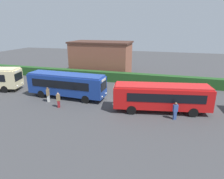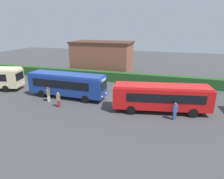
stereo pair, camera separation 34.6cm
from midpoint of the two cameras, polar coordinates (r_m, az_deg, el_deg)
The scene contains 9 objects.
ground_plane at distance 25.16m, azimuth -1.68°, elevation -3.01°, with size 105.62×105.62×0.00m, color #424244.
bus_blue at distance 26.11m, azimuth -12.64°, elevation 1.62°, with size 10.49×2.79×3.22m.
bus_red at distance 21.85m, azimuth 14.55°, elevation -1.99°, with size 10.57×4.19×3.04m.
person_left at distance 25.45m, azimuth -17.68°, elevation -1.26°, with size 0.37×0.52×1.88m.
person_center at distance 23.37m, azimuth -14.94°, elevation -2.80°, with size 0.45×0.37×1.81m.
person_right at distance 20.62m, azimuth 18.30°, elevation -5.95°, with size 0.53×0.43×1.83m.
hedge_row at distance 33.03m, azimuth 3.14°, elevation 3.56°, with size 64.81×1.28×1.61m, color #235121.
depot_building at distance 38.08m, azimuth -2.56°, elevation 9.11°, with size 11.29×6.32×6.30m.
traffic_cone at distance 33.46m, azimuth -20.53°, elevation 1.72°, with size 0.36×0.36×0.60m, color orange.
Camera 2 is at (7.64, -22.23, 9.00)m, focal length 31.39 mm.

